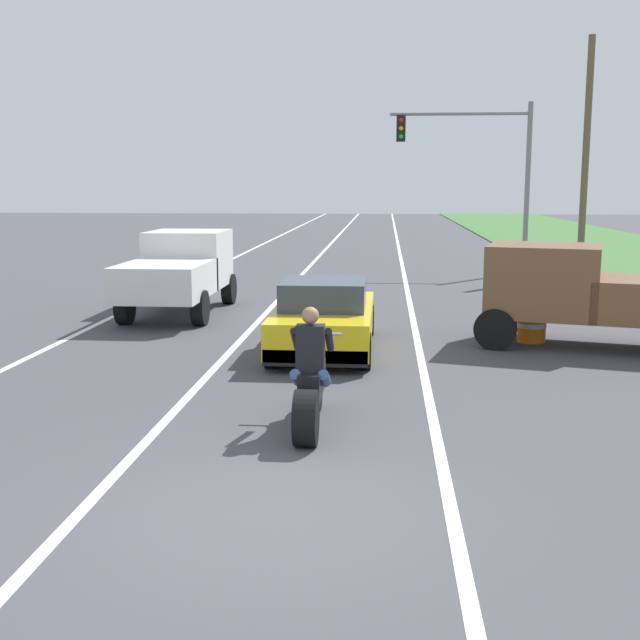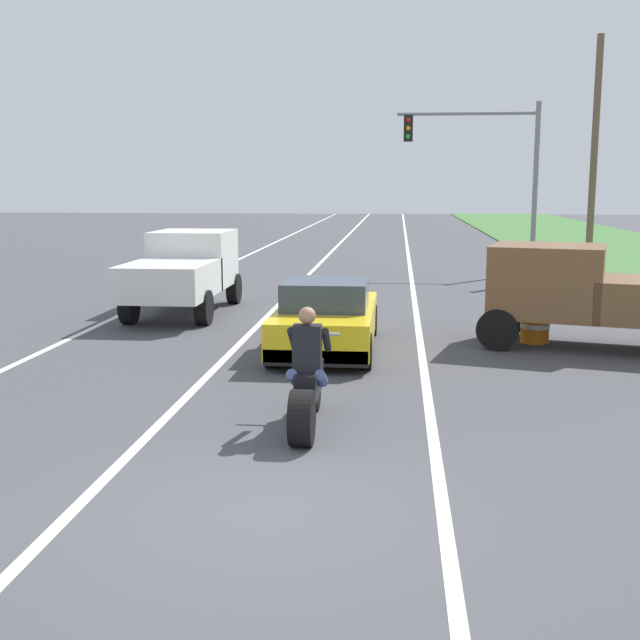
% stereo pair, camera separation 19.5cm
% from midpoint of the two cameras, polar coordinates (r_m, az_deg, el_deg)
% --- Properties ---
extents(ground_plane, '(160.00, 160.00, 0.00)m').
position_cam_midpoint_polar(ground_plane, '(7.99, -3.76, -13.52)').
color(ground_plane, '#424247').
extents(lane_stripe_left_solid, '(0.14, 120.00, 0.01)m').
position_cam_midpoint_polar(lane_stripe_left_solid, '(28.21, -8.04, 3.19)').
color(lane_stripe_left_solid, white).
rests_on(lane_stripe_left_solid, ground).
extents(lane_stripe_right_solid, '(0.14, 120.00, 0.01)m').
position_cam_midpoint_polar(lane_stripe_right_solid, '(27.43, 6.76, 3.04)').
color(lane_stripe_right_solid, white).
rests_on(lane_stripe_right_solid, ground).
extents(lane_stripe_centre_dashed, '(0.14, 120.00, 0.01)m').
position_cam_midpoint_polar(lane_stripe_centre_dashed, '(27.59, -0.74, 3.14)').
color(lane_stripe_centre_dashed, white).
rests_on(lane_stripe_centre_dashed, ground).
extents(motorcycle_with_rider, '(0.70, 2.21, 1.62)m').
position_cam_midpoint_polar(motorcycle_with_rider, '(10.24, -0.37, -4.74)').
color(motorcycle_with_rider, black).
rests_on(motorcycle_with_rider, ground).
extents(sports_car_yellow, '(1.84, 4.30, 1.37)m').
position_cam_midpoint_polar(sports_car_yellow, '(15.18, 0.83, 0.15)').
color(sports_car_yellow, yellow).
rests_on(sports_car_yellow, ground).
extents(pickup_truck_left_lane_white, '(2.02, 4.80, 1.98)m').
position_cam_midpoint_polar(pickup_truck_left_lane_white, '(19.82, -9.42, 3.65)').
color(pickup_truck_left_lane_white, silver).
rests_on(pickup_truck_left_lane_white, ground).
extents(pickup_truck_right_shoulder_brown, '(5.14, 3.14, 1.98)m').
position_cam_midpoint_polar(pickup_truck_right_shoulder_brown, '(16.28, 19.53, 1.93)').
color(pickup_truck_right_shoulder_brown, brown).
rests_on(pickup_truck_right_shoulder_brown, ground).
extents(traffic_light_mast_near, '(4.99, 0.34, 6.00)m').
position_cam_midpoint_polar(traffic_light_mast_near, '(29.29, 12.37, 11.18)').
color(traffic_light_mast_near, gray).
rests_on(traffic_light_mast_near, ground).
extents(utility_pole_roadside, '(0.24, 0.24, 8.16)m').
position_cam_midpoint_polar(utility_pole_roadside, '(29.65, 19.21, 10.96)').
color(utility_pole_roadside, brown).
rests_on(utility_pole_roadside, ground).
extents(construction_barrel_nearest, '(0.58, 0.58, 1.00)m').
position_cam_midpoint_polar(construction_barrel_nearest, '(16.56, 15.49, 0.15)').
color(construction_barrel_nearest, orange).
rests_on(construction_barrel_nearest, ground).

